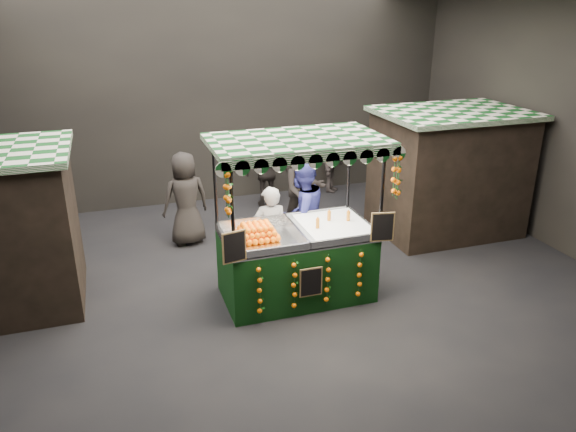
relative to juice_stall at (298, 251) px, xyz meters
name	(u,v)px	position (x,y,z in m)	size (l,w,h in m)	color
ground	(269,292)	(-0.42, 0.27, -0.85)	(12.00, 12.00, 0.00)	black
market_hall	(266,94)	(-0.42, 0.27, 2.53)	(12.10, 10.10, 5.05)	black
neighbour_stall_right	(448,172)	(3.98, 1.77, 0.46)	(3.00, 2.20, 2.60)	black
juice_stall	(298,251)	(0.00, 0.00, 0.00)	(2.82, 1.66, 2.73)	#0C330B
vendor_grey	(270,233)	(-0.23, 0.79, 0.01)	(0.65, 0.44, 1.73)	slate
vendor_blue	(301,215)	(0.41, 0.98, 0.21)	(1.26, 1.15, 2.12)	navy
shopper_0	(29,213)	(-4.36, 3.11, 0.04)	(0.71, 0.54, 1.77)	#2E2825
shopper_1	(304,189)	(1.04, 2.57, 0.12)	(0.99, 0.80, 1.93)	black
shopper_2	(267,172)	(0.75, 4.34, 0.00)	(1.00, 0.42, 1.71)	black
shopper_3	(334,158)	(2.68, 4.87, 0.05)	(1.26, 1.32, 1.80)	#292321
shopper_4	(186,199)	(-1.41, 2.79, 0.11)	(1.02, 0.75, 1.92)	#2A2522
shopper_5	(409,168)	(4.08, 3.47, 0.04)	(1.41, 1.64, 1.79)	#292321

